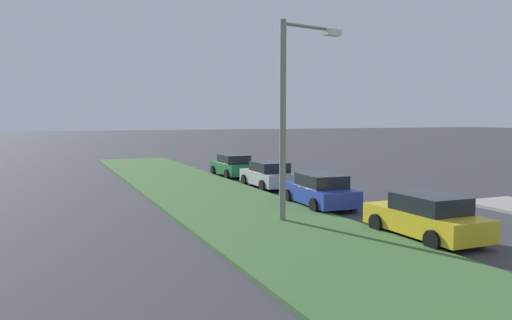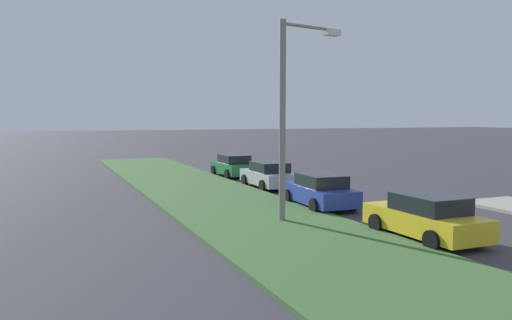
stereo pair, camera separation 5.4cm
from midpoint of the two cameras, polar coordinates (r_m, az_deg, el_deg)
grass_median at (r=19.46m, az=0.44°, el=-6.68°), size 60.00×6.00×0.12m
parked_car_yellow at (r=17.35m, az=18.74°, el=-6.15°), size 4.31×2.04×1.47m
parked_car_blue at (r=22.41m, az=7.27°, el=-3.49°), size 4.38×2.18×1.47m
parked_car_silver at (r=28.25m, az=1.48°, el=-1.73°), size 4.32×2.05×1.47m
parked_car_green at (r=33.69m, az=-2.55°, el=-0.67°), size 4.33×2.07×1.47m
streetlight at (r=18.88m, az=3.96°, el=6.17°), size 0.85×2.85×7.50m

